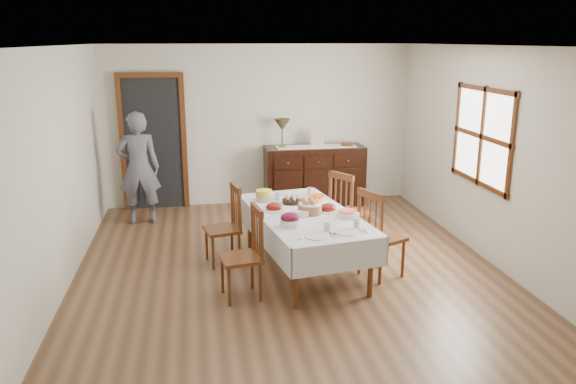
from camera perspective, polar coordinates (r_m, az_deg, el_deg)
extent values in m
plane|color=brown|center=(6.75, 0.14, -8.03)|extent=(6.00, 6.00, 0.00)
cube|color=white|center=(6.20, 0.16, 14.64)|extent=(5.00, 6.00, 0.02)
cube|color=beige|center=(9.27, -2.96, 6.75)|extent=(5.00, 0.02, 2.60)
cube|color=beige|center=(3.55, 8.31, -7.55)|extent=(5.00, 0.02, 2.60)
cube|color=beige|center=(6.43, -22.41, 1.82)|extent=(0.02, 6.00, 2.60)
cube|color=beige|center=(7.19, 20.24, 3.35)|extent=(0.02, 6.00, 2.60)
cube|color=white|center=(7.41, 19.17, 5.35)|extent=(0.02, 1.30, 1.10)
cube|color=#532810|center=(7.40, 19.08, 5.35)|extent=(0.03, 1.46, 1.26)
cube|color=black|center=(9.24, -13.49, 4.75)|extent=(0.90, 0.06, 2.10)
cube|color=#532810|center=(9.22, -13.49, 4.73)|extent=(1.04, 0.08, 2.18)
cube|color=silver|center=(6.52, 1.67, -2.31)|extent=(1.35, 2.19, 0.04)
cylinder|color=#532810|center=(5.74, 0.83, -8.78)|extent=(0.06, 0.06, 0.66)
cylinder|color=#532810|center=(6.05, 8.40, -7.63)|extent=(0.06, 0.06, 0.66)
cylinder|color=#532810|center=(7.32, -3.90, -3.41)|extent=(0.06, 0.06, 0.66)
cylinder|color=#532810|center=(7.56, 2.26, -2.75)|extent=(0.06, 0.06, 0.66)
cube|color=silver|center=(6.41, -2.73, -3.96)|extent=(0.37, 2.07, 0.32)
cube|color=silver|center=(6.76, 5.82, -2.99)|extent=(0.37, 2.07, 0.32)
cube|color=silver|center=(5.67, 5.38, -6.64)|extent=(1.05, 0.20, 0.32)
cube|color=silver|center=(7.50, -1.13, -1.07)|extent=(1.05, 0.20, 0.32)
cube|color=#532810|center=(5.96, -4.85, -6.73)|extent=(0.47, 0.47, 0.04)
cylinder|color=#532810|center=(6.16, -6.70, -8.33)|extent=(0.04, 0.04, 0.42)
cylinder|color=#532810|center=(5.87, -6.00, -9.58)|extent=(0.04, 0.04, 0.42)
cylinder|color=#532810|center=(6.23, -3.67, -7.98)|extent=(0.04, 0.04, 0.42)
cylinder|color=#532810|center=(5.94, -2.82, -9.19)|extent=(0.04, 0.04, 0.42)
cylinder|color=#532810|center=(6.07, -3.59, -3.53)|extent=(0.04, 0.04, 0.55)
cylinder|color=#532810|center=(5.74, -2.67, -4.61)|extent=(0.04, 0.04, 0.55)
cube|color=#532810|center=(5.83, -3.18, -1.87)|extent=(0.10, 0.39, 0.08)
cylinder|color=#532810|center=(5.99, -3.37, -3.96)|extent=(0.02, 0.02, 0.45)
cylinder|color=#532810|center=(5.91, -3.14, -4.23)|extent=(0.02, 0.02, 0.45)
cylinder|color=#532810|center=(5.83, -2.91, -4.51)|extent=(0.02, 0.02, 0.45)
cube|color=#532810|center=(6.87, -6.70, -3.82)|extent=(0.48, 0.48, 0.04)
cylinder|color=#532810|center=(7.06, -8.27, -5.30)|extent=(0.03, 0.03, 0.41)
cylinder|color=#532810|center=(6.77, -7.63, -6.21)|extent=(0.03, 0.03, 0.41)
cylinder|color=#532810|center=(7.14, -5.72, -4.99)|extent=(0.03, 0.03, 0.41)
cylinder|color=#532810|center=(6.84, -4.96, -5.88)|extent=(0.03, 0.03, 0.41)
cylinder|color=#532810|center=(7.00, -5.69, -1.14)|extent=(0.04, 0.04, 0.54)
cylinder|color=#532810|center=(6.68, -4.88, -1.92)|extent=(0.04, 0.04, 0.54)
cube|color=#532810|center=(6.77, -5.34, 0.35)|extent=(0.12, 0.38, 0.08)
cylinder|color=#532810|center=(6.92, -5.49, -1.48)|extent=(0.02, 0.02, 0.44)
cylinder|color=#532810|center=(6.84, -5.29, -1.67)|extent=(0.02, 0.02, 0.44)
cylinder|color=#532810|center=(6.76, -5.08, -1.87)|extent=(0.02, 0.02, 0.44)
cube|color=#532810|center=(6.55, 9.52, -4.59)|extent=(0.58, 0.58, 0.04)
cylinder|color=#532810|center=(6.64, 11.60, -6.68)|extent=(0.04, 0.04, 0.45)
cylinder|color=#532810|center=(6.87, 9.51, -5.81)|extent=(0.04, 0.04, 0.45)
cylinder|color=#532810|center=(6.40, 9.35, -7.39)|extent=(0.04, 0.04, 0.45)
cylinder|color=#532810|center=(6.64, 7.27, -6.45)|extent=(0.04, 0.04, 0.45)
cylinder|color=#532810|center=(6.20, 9.49, -2.90)|extent=(0.04, 0.04, 0.58)
cylinder|color=#532810|center=(6.46, 7.23, -2.06)|extent=(0.04, 0.04, 0.58)
cube|color=#532810|center=(6.26, 8.42, -0.30)|extent=(0.21, 0.40, 0.08)
cylinder|color=#532810|center=(6.27, 8.90, -2.87)|extent=(0.02, 0.02, 0.48)
cylinder|color=#532810|center=(6.33, 8.33, -2.65)|extent=(0.02, 0.02, 0.48)
cylinder|color=#532810|center=(6.40, 7.77, -2.44)|extent=(0.02, 0.02, 0.48)
cube|color=#532810|center=(7.40, 6.36, -2.18)|extent=(0.60, 0.60, 0.04)
cylinder|color=#532810|center=(7.49, 8.20, -3.96)|extent=(0.04, 0.04, 0.44)
cylinder|color=#532810|center=(7.71, 6.20, -3.34)|extent=(0.04, 0.04, 0.44)
cylinder|color=#532810|center=(7.24, 6.41, -4.59)|extent=(0.04, 0.04, 0.44)
cylinder|color=#532810|center=(7.46, 4.41, -3.92)|extent=(0.04, 0.04, 0.44)
cylinder|color=#532810|center=(7.06, 6.49, -0.60)|extent=(0.04, 0.04, 0.58)
cylinder|color=#532810|center=(7.30, 4.32, -0.01)|extent=(0.04, 0.04, 0.58)
cube|color=#532810|center=(7.11, 5.44, 1.61)|extent=(0.26, 0.37, 0.08)
cylinder|color=#532810|center=(7.12, 5.93, -0.61)|extent=(0.02, 0.02, 0.47)
cylinder|color=#532810|center=(7.18, 5.38, -0.46)|extent=(0.02, 0.02, 0.47)
cylinder|color=#532810|center=(7.24, 4.85, -0.31)|extent=(0.02, 0.02, 0.47)
cube|color=black|center=(9.29, 2.69, 1.68)|extent=(1.63, 0.54, 0.98)
cube|color=black|center=(8.87, 0.00, 2.98)|extent=(0.46, 0.02, 0.20)
sphere|color=brown|center=(8.85, 0.02, 2.95)|extent=(0.03, 0.03, 0.03)
cube|color=black|center=(8.96, 3.09, 3.08)|extent=(0.46, 0.02, 0.20)
sphere|color=brown|center=(8.94, 3.11, 3.06)|extent=(0.03, 0.03, 0.03)
cube|color=black|center=(9.08, 6.10, 3.18)|extent=(0.46, 0.02, 0.20)
sphere|color=brown|center=(9.06, 6.14, 3.15)|extent=(0.03, 0.03, 0.03)
imported|color=#545461|center=(8.52, -14.95, 2.72)|extent=(0.58, 0.39, 1.79)
cylinder|color=brown|center=(6.48, 2.23, -1.74)|extent=(0.28, 0.28, 0.11)
cylinder|color=white|center=(6.47, 2.23, -1.20)|extent=(0.25, 0.25, 0.02)
sphere|color=#B57146|center=(6.47, 2.85, -0.92)|extent=(0.08, 0.08, 0.08)
sphere|color=#B57146|center=(6.53, 2.30, -0.77)|extent=(0.08, 0.08, 0.08)
sphere|color=#B57146|center=(6.49, 1.67, -0.87)|extent=(0.08, 0.08, 0.08)
sphere|color=#B57146|center=(6.41, 1.81, -1.07)|extent=(0.08, 0.08, 0.08)
sphere|color=#B57146|center=(6.40, 2.55, -1.10)|extent=(0.08, 0.08, 0.08)
cylinder|color=black|center=(6.89, 0.37, -0.95)|extent=(0.24, 0.24, 0.05)
ellipsoid|color=#D68687|center=(6.89, 0.90, -0.55)|extent=(0.05, 0.05, 0.06)
ellipsoid|color=#7BC9E8|center=(6.94, 0.44, -0.42)|extent=(0.05, 0.05, 0.06)
ellipsoid|color=#97D56B|center=(6.91, -0.12, -0.50)|extent=(0.05, 0.05, 0.06)
ellipsoid|color=#FF904E|center=(6.83, -0.01, -0.68)|extent=(0.05, 0.05, 0.06)
ellipsoid|color=#B294D9|center=(6.82, 0.62, -0.70)|extent=(0.05, 0.05, 0.06)
cylinder|color=silver|center=(6.62, -1.43, -1.79)|extent=(0.30, 0.30, 0.01)
ellipsoid|color=#65120B|center=(6.61, -1.43, -1.54)|extent=(0.19, 0.16, 0.11)
cylinder|color=silver|center=(6.60, 4.08, -1.89)|extent=(0.28, 0.28, 0.01)
ellipsoid|color=#65120B|center=(6.59, 4.08, -1.64)|extent=(0.19, 0.16, 0.11)
cylinder|color=silver|center=(6.05, 0.19, -3.14)|extent=(0.22, 0.22, 0.07)
ellipsoid|color=#580A23|center=(6.03, 0.19, -2.61)|extent=(0.20, 0.17, 0.11)
cylinder|color=silver|center=(6.97, 2.99, -0.74)|extent=(0.23, 0.23, 0.05)
cylinder|color=orange|center=(6.96, 2.99, -0.41)|extent=(0.18, 0.18, 0.03)
cylinder|color=tan|center=(6.99, -2.44, -0.51)|extent=(0.21, 0.21, 0.10)
cylinder|color=yellow|center=(6.97, -2.45, 0.03)|extent=(0.20, 0.20, 0.04)
cylinder|color=silver|center=(6.41, 6.09, -2.27)|extent=(0.27, 0.27, 0.05)
cylinder|color=#FA7E53|center=(6.40, 6.10, -1.95)|extent=(0.20, 0.20, 0.02)
cube|color=silver|center=(6.36, 1.42, -2.24)|extent=(0.15, 0.11, 0.07)
cylinder|color=silver|center=(5.75, 2.86, -4.49)|extent=(0.25, 0.25, 0.01)
cube|color=white|center=(5.72, 1.19, -4.62)|extent=(0.10, 0.13, 0.01)
cube|color=white|center=(5.72, 1.19, -4.56)|extent=(0.04, 0.16, 0.01)
cube|color=white|center=(5.79, 4.41, -4.42)|extent=(0.04, 0.18, 0.01)
cube|color=white|center=(5.80, 4.79, -4.40)|extent=(0.04, 0.14, 0.01)
cylinder|color=silver|center=(5.91, 3.98, -3.52)|extent=(0.07, 0.07, 0.10)
cylinder|color=silver|center=(5.89, 5.97, -4.06)|extent=(0.25, 0.25, 0.01)
cube|color=white|center=(5.85, 4.36, -4.19)|extent=(0.10, 0.13, 0.01)
cube|color=white|center=(5.85, 4.36, -4.13)|extent=(0.04, 0.16, 0.01)
cube|color=white|center=(5.94, 7.46, -3.99)|extent=(0.04, 0.18, 0.01)
cube|color=white|center=(5.95, 7.83, -3.97)|extent=(0.04, 0.14, 0.01)
cylinder|color=silver|center=(6.06, 6.98, -3.12)|extent=(0.07, 0.07, 0.10)
cylinder|color=silver|center=(7.03, -1.04, -0.43)|extent=(0.07, 0.07, 0.10)
cylinder|color=silver|center=(7.24, 2.20, 0.07)|extent=(0.06, 0.06, 0.10)
cube|color=white|center=(9.17, 2.85, 4.65)|extent=(1.30, 0.35, 0.01)
cylinder|color=brown|center=(9.10, -0.59, 4.64)|extent=(0.12, 0.12, 0.03)
cylinder|color=brown|center=(9.07, -0.59, 5.51)|extent=(0.02, 0.02, 0.25)
cone|color=#403421|center=(9.04, -0.60, 6.86)|extent=(0.26, 0.26, 0.18)
cube|color=tan|center=(9.14, 2.99, 5.47)|extent=(0.22, 0.08, 0.28)
cylinder|color=#532810|center=(9.28, 6.00, 4.86)|extent=(0.20, 0.20, 0.06)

